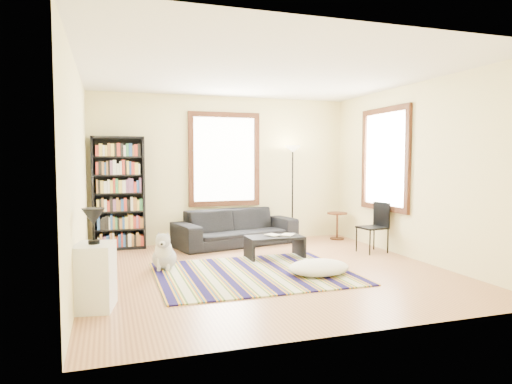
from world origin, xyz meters
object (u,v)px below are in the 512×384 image
object	(u,v)px
sofa	(236,227)
white_cabinet	(95,276)
floor_lamp	(292,194)
side_table	(337,226)
bookshelf	(119,193)
coffee_table	(275,247)
dog	(164,251)
floor_cushion	(319,268)
folding_chair	(372,228)

from	to	relation	value
sofa	white_cabinet	xyz separation A→B (m)	(-2.41, -3.06, 0.02)
floor_lamp	side_table	world-z (taller)	floor_lamp
bookshelf	sofa	bearing A→B (deg)	-7.40
coffee_table	white_cabinet	size ratio (longest dim) A/B	1.29
coffee_table	sofa	bearing A→B (deg)	102.56
sofa	bookshelf	size ratio (longest dim) A/B	1.14
sofa	dog	world-z (taller)	sofa
bookshelf	side_table	bearing A→B (deg)	-4.28
floor_cushion	dog	distance (m)	2.23
floor_cushion	folding_chair	size ratio (longest dim) A/B	1.00
floor_lamp	folding_chair	world-z (taller)	floor_lamp
side_table	white_cabinet	distance (m)	5.42
sofa	dog	bearing A→B (deg)	-148.00
sofa	folding_chair	world-z (taller)	folding_chair
coffee_table	side_table	xyz separation A→B (m)	(1.80, 1.25, 0.09)
sofa	side_table	bearing A→B (deg)	-14.42
sofa	floor_lamp	bearing A→B (deg)	-8.42
coffee_table	white_cabinet	bearing A→B (deg)	-146.75
floor_cushion	floor_lamp	distance (m)	2.83
floor_lamp	side_table	bearing A→B (deg)	-8.88
floor_cushion	dog	size ratio (longest dim) A/B	1.57
folding_chair	sofa	bearing A→B (deg)	138.90
floor_lamp	dog	distance (m)	3.19
sofa	white_cabinet	bearing A→B (deg)	-141.43
floor_lamp	floor_cushion	bearing A→B (deg)	-104.84
sofa	white_cabinet	world-z (taller)	white_cabinet
bookshelf	white_cabinet	xyz separation A→B (m)	(-0.33, -3.33, -0.65)
floor_lamp	folding_chair	bearing A→B (deg)	-59.95
bookshelf	coffee_table	distance (m)	2.95
white_cabinet	dog	bearing A→B (deg)	69.74
folding_chair	white_cabinet	xyz separation A→B (m)	(-4.45, -1.68, -0.08)
bookshelf	white_cabinet	world-z (taller)	bookshelf
sofa	coffee_table	world-z (taller)	sofa
floor_cushion	side_table	bearing A→B (deg)	57.07
side_table	white_cabinet	size ratio (longest dim) A/B	0.77
floor_lamp	sofa	bearing A→B (deg)	-175.15
sofa	coffee_table	bearing A→B (deg)	-90.71
bookshelf	folding_chair	distance (m)	4.48
coffee_table	white_cabinet	xyz separation A→B (m)	(-2.70, -1.77, 0.17)
dog	floor_cushion	bearing A→B (deg)	-14.80
bookshelf	floor_lamp	size ratio (longest dim) A/B	1.08
bookshelf	floor_cushion	size ratio (longest dim) A/B	2.32
floor_cushion	floor_lamp	size ratio (longest dim) A/B	0.46
bookshelf	coffee_table	size ratio (longest dim) A/B	2.22
side_table	white_cabinet	world-z (taller)	white_cabinet
white_cabinet	folding_chair	bearing A→B (deg)	30.79
folding_chair	bookshelf	bearing A→B (deg)	151.20
coffee_table	dog	xyz separation A→B (m)	(-1.79, -0.22, 0.09)
white_cabinet	dog	world-z (taller)	white_cabinet
coffee_table	dog	world-z (taller)	dog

